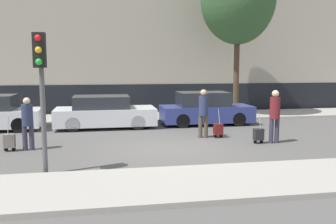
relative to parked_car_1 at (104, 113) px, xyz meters
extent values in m
plane|color=#565451|center=(1.90, -4.50, -0.64)|extent=(80.00, 80.00, 0.00)
cube|color=#A39E93|center=(1.90, -8.25, -0.58)|extent=(28.00, 2.50, 0.12)
cube|color=#A39E93|center=(1.90, 2.50, -0.58)|extent=(28.00, 3.00, 0.12)
cube|color=black|center=(1.90, 4.68, 0.16)|extent=(27.44, 0.06, 1.60)
cylinder|color=black|center=(-3.33, -0.63, -0.34)|extent=(0.60, 0.18, 0.60)
cylinder|color=black|center=(-3.33, 0.95, -0.34)|extent=(0.60, 0.18, 0.60)
cube|color=silver|center=(0.04, 0.00, -0.15)|extent=(4.20, 1.88, 0.70)
cube|color=#23282D|center=(-0.13, 0.00, 0.46)|extent=(2.31, 1.65, 0.52)
cylinder|color=black|center=(1.34, -0.85, -0.34)|extent=(0.60, 0.18, 0.60)
cylinder|color=black|center=(1.34, 0.85, -0.34)|extent=(0.60, 0.18, 0.60)
cylinder|color=black|center=(-1.26, -0.85, -0.34)|extent=(0.60, 0.18, 0.60)
cylinder|color=black|center=(-1.26, 0.85, -0.34)|extent=(0.60, 0.18, 0.60)
cube|color=navy|center=(4.51, 0.08, -0.15)|extent=(4.04, 1.71, 0.70)
cube|color=#23282D|center=(4.35, 0.08, 0.51)|extent=(2.22, 1.50, 0.62)
cylinder|color=black|center=(5.76, -0.69, -0.34)|extent=(0.60, 0.18, 0.60)
cylinder|color=black|center=(5.76, 0.84, -0.34)|extent=(0.60, 0.18, 0.60)
cylinder|color=black|center=(3.26, -0.69, -0.34)|extent=(0.60, 0.18, 0.60)
cylinder|color=black|center=(3.26, 0.84, -0.34)|extent=(0.60, 0.18, 0.60)
cylinder|color=#383347|center=(-2.51, -3.92, -0.26)|extent=(0.15, 0.15, 0.77)
cylinder|color=#383347|center=(-2.31, -3.90, -0.26)|extent=(0.15, 0.15, 0.77)
cylinder|color=#283351|center=(-2.41, -3.91, 0.46)|extent=(0.34, 0.34, 0.67)
sphere|color=beige|center=(-2.41, -3.91, 0.90)|extent=(0.22, 0.22, 0.22)
cube|color=slate|center=(-2.96, -3.97, -0.31)|extent=(0.32, 0.24, 0.41)
cylinder|color=black|center=(-3.07, -3.97, -0.58)|extent=(0.12, 0.03, 0.12)
cylinder|color=black|center=(-2.84, -3.97, -0.58)|extent=(0.12, 0.03, 0.12)
cylinder|color=gray|center=(-2.96, -4.04, 0.17)|extent=(0.02, 0.19, 0.53)
cylinder|color=#4C4233|center=(3.62, -2.94, -0.23)|extent=(0.15, 0.15, 0.82)
cylinder|color=#4C4233|center=(3.43, -2.90, -0.23)|extent=(0.15, 0.15, 0.82)
cylinder|color=#283351|center=(3.53, -2.92, 0.54)|extent=(0.34, 0.34, 0.72)
sphere|color=tan|center=(3.53, -2.92, 1.02)|extent=(0.23, 0.23, 0.23)
cube|color=maroon|center=(4.06, -3.04, -0.32)|extent=(0.32, 0.24, 0.40)
cylinder|color=black|center=(3.95, -3.04, -0.58)|extent=(0.12, 0.03, 0.12)
cylinder|color=black|center=(4.17, -3.04, -0.58)|extent=(0.12, 0.03, 0.12)
cylinder|color=gray|center=(4.06, -3.11, 0.15)|extent=(0.02, 0.19, 0.53)
cylinder|color=#383347|center=(5.54, -4.28, -0.22)|extent=(0.15, 0.15, 0.84)
cylinder|color=#383347|center=(5.74, -4.30, -0.22)|extent=(0.15, 0.15, 0.84)
cylinder|color=maroon|center=(5.64, -4.29, 0.57)|extent=(0.34, 0.34, 0.73)
sphere|color=beige|center=(5.64, -4.29, 1.05)|extent=(0.24, 0.24, 0.24)
cube|color=#262628|center=(5.09, -4.26, -0.33)|extent=(0.32, 0.24, 0.38)
cylinder|color=black|center=(4.98, -4.26, -0.58)|extent=(0.12, 0.03, 0.12)
cylinder|color=black|center=(5.21, -4.26, -0.58)|extent=(0.12, 0.03, 0.12)
cylinder|color=gray|center=(5.09, -4.33, 0.14)|extent=(0.02, 0.19, 0.53)
cylinder|color=#515154|center=(-1.52, -6.75, 1.05)|extent=(0.12, 0.12, 3.38)
cube|color=black|center=(-1.52, -6.93, 2.34)|extent=(0.28, 0.24, 0.80)
sphere|color=red|center=(-1.52, -7.08, 2.61)|extent=(0.15, 0.15, 0.15)
sphere|color=gold|center=(-1.52, -7.08, 2.34)|extent=(0.15, 0.15, 0.15)
sphere|color=green|center=(-1.52, -7.08, 2.07)|extent=(0.15, 0.15, 0.15)
torus|color=black|center=(-0.41, 2.46, -0.16)|extent=(0.72, 0.06, 0.72)
torus|color=black|center=(-1.46, 2.46, -0.16)|extent=(0.72, 0.06, 0.72)
cylinder|color=navy|center=(-0.94, 2.46, 0.04)|extent=(1.00, 0.05, 0.05)
cylinder|color=navy|center=(-1.13, 2.46, 0.24)|extent=(0.04, 0.04, 0.40)
cylinder|color=#4C3826|center=(6.65, 2.09, 1.54)|extent=(0.28, 0.28, 4.13)
camera|label=1|loc=(-0.19, -15.99, 1.99)|focal=40.00mm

